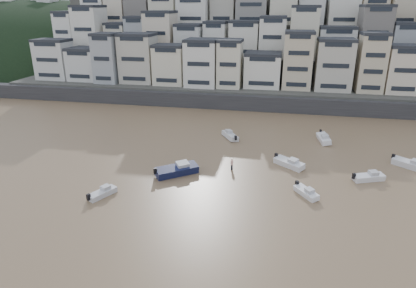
% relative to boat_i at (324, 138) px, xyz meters
% --- Properties ---
extents(sea_strip, '(340.00, 340.00, 0.00)m').
position_rel_boat_i_xyz_m(sea_strip, '(-134.52, 99.22, -0.75)').
color(sea_strip, '#465365').
rests_on(sea_strip, ground).
extents(harbor_wall, '(140.00, 3.00, 3.50)m').
position_rel_boat_i_xyz_m(harbor_wall, '(-14.52, 19.22, 1.00)').
color(harbor_wall, '#38383A').
rests_on(harbor_wall, ground).
extents(hillside, '(141.04, 66.00, 50.00)m').
position_rel_boat_i_xyz_m(hillside, '(-9.78, 59.06, 12.26)').
color(hillside, '#4C4C47').
rests_on(hillside, ground).
extents(headland, '(216.00, 135.00, 53.33)m').
position_rel_boat_i_xyz_m(headland, '(-119.52, 89.21, -0.73)').
color(headland, black).
rests_on(headland, ground).
extents(boat_i, '(2.60, 5.71, 1.50)m').
position_rel_boat_i_xyz_m(boat_i, '(0.00, 0.00, 0.00)').
color(boat_i, white).
rests_on(boat_i, ground).
extents(boat_d, '(5.17, 3.33, 1.34)m').
position_rel_boat_i_xyz_m(boat_d, '(4.86, -15.23, -0.08)').
color(boat_d, silver).
rests_on(boat_d, ground).
extents(boat_c, '(6.84, 6.03, 1.88)m').
position_rel_boat_i_xyz_m(boat_c, '(-22.33, -18.88, 0.19)').
color(boat_c, '#12183A').
rests_on(boat_c, ground).
extents(boat_h, '(4.16, 5.25, 1.40)m').
position_rel_boat_i_xyz_m(boat_h, '(-16.95, -1.58, -0.05)').
color(boat_h, silver).
rests_on(boat_h, ground).
extents(boat_e, '(5.37, 4.74, 1.48)m').
position_rel_boat_i_xyz_m(boat_e, '(-6.21, -12.59, -0.01)').
color(boat_e, silver).
rests_on(boat_e, ground).
extents(boat_b, '(3.65, 4.35, 1.18)m').
position_rel_boat_i_xyz_m(boat_b, '(-4.01, -21.61, -0.16)').
color(boat_b, white).
rests_on(boat_b, ground).
extents(boat_j, '(3.20, 4.57, 1.20)m').
position_rel_boat_i_xyz_m(boat_j, '(-30.08, -27.01, -0.15)').
color(boat_j, silver).
rests_on(boat_j, ground).
extents(boat_g, '(5.61, 5.02, 1.55)m').
position_rel_boat_i_xyz_m(boat_g, '(11.98, -9.41, 0.03)').
color(boat_g, silver).
rests_on(boat_g, ground).
extents(person_pink, '(0.44, 0.44, 1.74)m').
position_rel_boat_i_xyz_m(person_pink, '(-14.68, -15.47, 0.12)').
color(person_pink, beige).
rests_on(person_pink, ground).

